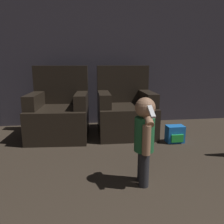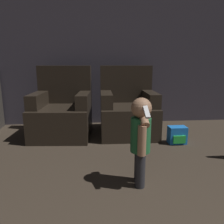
{
  "view_description": "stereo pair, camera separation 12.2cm",
  "coord_description": "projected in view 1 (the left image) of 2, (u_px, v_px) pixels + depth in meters",
  "views": [
    {
      "loc": [
        -0.47,
        0.64,
        1.07
      ],
      "look_at": [
        -0.13,
        3.08,
        0.51
      ],
      "focal_mm": 35.0,
      "sensor_mm": 36.0,
      "label": 1
    },
    {
      "loc": [
        -0.35,
        0.63,
        1.07
      ],
      "look_at": [
        -0.13,
        3.08,
        0.51
      ],
      "focal_mm": 35.0,
      "sensor_mm": 36.0,
      "label": 2
    }
  ],
  "objects": [
    {
      "name": "armchair_left",
      "position": [
        60.0,
        113.0,
        3.2
      ],
      "size": [
        0.87,
        0.87,
        1.02
      ],
      "rotation": [
        0.0,
        0.0,
        -0.08
      ],
      "color": "black",
      "rests_on": "ground_plane"
    },
    {
      "name": "person_toddler",
      "position": [
        145.0,
        135.0,
        1.87
      ],
      "size": [
        0.17,
        0.31,
        0.79
      ],
      "rotation": [
        0.0,
        0.0,
        -1.68
      ],
      "color": "#28282D",
      "rests_on": "ground_plane"
    },
    {
      "name": "armchair_right",
      "position": [
        125.0,
        111.0,
        3.33
      ],
      "size": [
        0.83,
        0.83,
        1.02
      ],
      "rotation": [
        0.0,
        0.0,
        -0.03
      ],
      "color": "black",
      "rests_on": "ground_plane"
    },
    {
      "name": "toy_backpack",
      "position": [
        175.0,
        134.0,
        2.97
      ],
      "size": [
        0.23,
        0.17,
        0.23
      ],
      "color": "blue",
      "rests_on": "ground_plane"
    },
    {
      "name": "wall_back",
      "position": [
        108.0,
        49.0,
        3.74
      ],
      "size": [
        8.4,
        0.05,
        2.6
      ],
      "color": "#3D3842",
      "rests_on": "ground_plane"
    }
  ]
}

